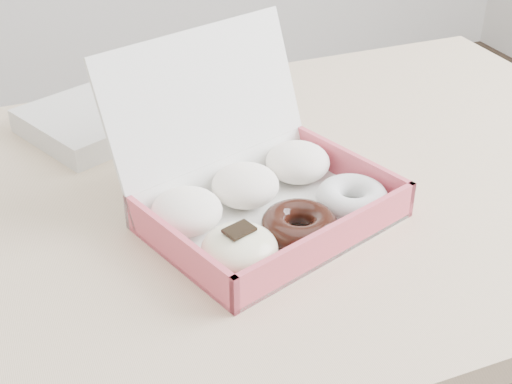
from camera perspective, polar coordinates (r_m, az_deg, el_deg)
name	(u,v)px	position (r m, az deg, el deg)	size (l,w,h in m)	color
table	(274,228)	(1.04, 1.44, -2.90)	(1.20, 0.80, 0.75)	tan
donut_box	(260,194)	(0.91, 0.34, -0.18)	(0.37, 0.36, 0.21)	white
newspapers	(106,116)	(1.17, -11.93, 5.97)	(0.23, 0.19, 0.04)	silver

